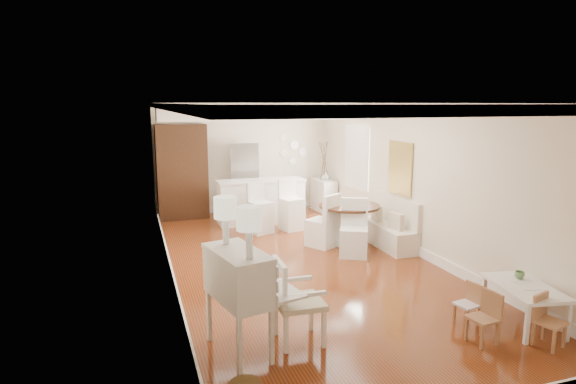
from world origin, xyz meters
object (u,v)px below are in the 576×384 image
breakfast_counter (261,201)px  bar_stool_right (292,205)px  pantry_cabinet (182,172)px  kids_table (523,305)px  sideboard (324,195)px  secretary_bureau (238,302)px  fridge (258,178)px  slip_chair_far (322,220)px  kids_chair_a (483,318)px  gustavian_armchair (299,301)px  kids_chair_c (550,321)px  kids_chair_b (467,304)px  bar_stool_left (260,208)px  slip_chair_near (354,228)px  dining_table (349,225)px

breakfast_counter → bar_stool_right: bearing=-60.1°
breakfast_counter → pantry_cabinet: 2.11m
kids_table → bar_stool_right: 5.55m
bar_stool_right → sideboard: bearing=33.5°
secretary_bureau → fridge: size_ratio=0.67×
slip_chair_far → kids_chair_a: bearing=62.2°
kids_chair_a → gustavian_armchair: bearing=-115.5°
gustavian_armchair → kids_chair_c: size_ratio=1.63×
kids_chair_a → kids_chair_b: size_ratio=1.16×
bar_stool_right → pantry_cabinet: pantry_cabinet is taller
kids_table → bar_stool_right: size_ratio=0.93×
kids_chair_b → kids_table: bearing=60.3°
slip_chair_far → kids_table: bearing=73.7°
kids_chair_a → bar_stool_left: (-1.23, 5.56, 0.23)m
gustavian_armchair → pantry_cabinet: pantry_cabinet is taller
kids_chair_b → bar_stool_right: bar_stool_right is taller
gustavian_armchair → kids_table: 2.92m
bar_stool_right → gustavian_armchair: bearing=-121.7°
pantry_cabinet → gustavian_armchair: bearing=-84.7°
secretary_bureau → slip_chair_near: (2.78, 2.78, -0.08)m
sideboard → slip_chair_near: bearing=-106.5°
kids_chair_a → dining_table: dining_table is taller
kids_chair_a → slip_chair_far: bearing=178.2°
dining_table → bar_stool_left: size_ratio=1.09×
gustavian_armchair → pantry_cabinet: size_ratio=0.44×
kids_chair_c → slip_chair_far: bearing=85.1°
kids_chair_b → pantry_cabinet: pantry_cabinet is taller
kids_chair_c → bar_stool_right: size_ratio=0.55×
slip_chair_far → secretary_bureau: bearing=23.2°
kids_table → kids_chair_b: (-0.67, 0.24, 0.01)m
bar_stool_right → pantry_cabinet: 2.96m
kids_chair_b → bar_stool_left: size_ratio=0.50×
kids_table → kids_chair_c: size_ratio=1.69×
gustavian_armchair → kids_chair_b: 2.22m
kids_table → kids_chair_b: size_ratio=1.93×
kids_chair_c → fridge: fridge is taller
breakfast_counter → pantry_cabinet: pantry_cabinet is taller
secretary_bureau → bar_stool_left: size_ratio=1.10×
slip_chair_far → sideboard: slip_chair_far is taller
secretary_bureau → bar_stool_right: bearing=52.4°
gustavian_armchair → dining_table: (2.26, 3.42, -0.10)m
sideboard → slip_chair_far: bearing=-115.5°
pantry_cabinet → kids_chair_b: bearing=-68.1°
breakfast_counter → pantry_cabinet: bearing=147.6°
dining_table → secretary_bureau: bearing=-131.0°
kids_chair_a → pantry_cabinet: pantry_cabinet is taller
bar_stool_left → bar_stool_right: bearing=-13.6°
kids_chair_b → sideboard: size_ratio=0.63×
secretary_bureau → kids_chair_b: (2.93, -0.22, -0.33)m
bar_stool_right → fridge: 1.94m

